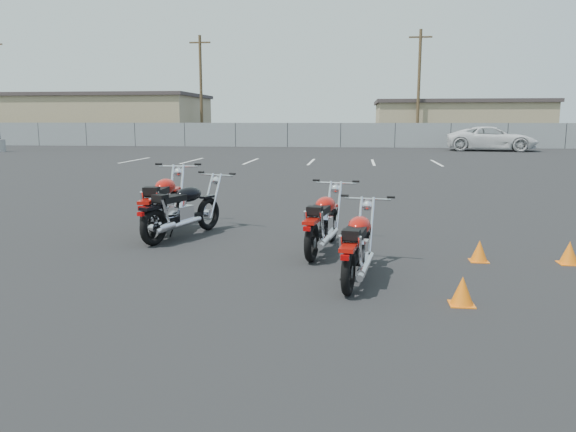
# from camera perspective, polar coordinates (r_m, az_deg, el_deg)

# --- Properties ---
(ground) EXTENTS (120.00, 120.00, 0.00)m
(ground) POSITION_cam_1_polar(r_m,az_deg,el_deg) (7.79, -2.00, -5.43)
(ground) COLOR black
(ground) RESTS_ON ground
(motorcycle_front_red) EXTENTS (0.94, 2.42, 1.18)m
(motorcycle_front_red) POSITION_cam_1_polar(r_m,az_deg,el_deg) (10.45, -12.57, 1.26)
(motorcycle_front_red) COLOR black
(motorcycle_front_red) RESTS_ON ground
(motorcycle_second_black) EXTENTS (1.23, 2.14, 1.07)m
(motorcycle_second_black) POSITION_cam_1_polar(r_m,az_deg,el_deg) (9.95, -10.66, 0.59)
(motorcycle_second_black) COLOR black
(motorcycle_second_black) RESTS_ON ground
(motorcycle_third_red) EXTENTS (0.81, 2.09, 1.03)m
(motorcycle_third_red) POSITION_cam_1_polar(r_m,az_deg,el_deg) (8.76, 3.59, -0.61)
(motorcycle_third_red) COLOR black
(motorcycle_third_red) RESTS_ON ground
(motorcycle_rear_red) EXTENTS (0.77, 2.00, 0.98)m
(motorcycle_rear_red) POSITION_cam_1_polar(r_m,az_deg,el_deg) (7.24, 7.10, -3.05)
(motorcycle_rear_red) COLOR black
(motorcycle_rear_red) RESTS_ON ground
(training_cone_near) EXTENTS (0.26, 0.26, 0.31)m
(training_cone_near) POSITION_cam_1_polar(r_m,az_deg,el_deg) (8.65, 18.86, -3.37)
(training_cone_near) COLOR orange
(training_cone_near) RESTS_ON ground
(training_cone_far) EXTENTS (0.28, 0.28, 0.33)m
(training_cone_far) POSITION_cam_1_polar(r_m,az_deg,el_deg) (8.99, 26.67, -3.34)
(training_cone_far) COLOR orange
(training_cone_far) RESTS_ON ground
(training_cone_extra) EXTENTS (0.27, 0.27, 0.33)m
(training_cone_extra) POSITION_cam_1_polar(r_m,az_deg,el_deg) (6.59, 17.29, -7.26)
(training_cone_extra) COLOR orange
(training_cone_extra) RESTS_ON ground
(chainlink_fence) EXTENTS (80.06, 0.06, 1.80)m
(chainlink_fence) POSITION_cam_1_polar(r_m,az_deg,el_deg) (42.46, 5.37, 8.19)
(chainlink_fence) COLOR slate
(chainlink_fence) RESTS_ON ground
(tan_building_west) EXTENTS (18.40, 10.40, 4.30)m
(tan_building_west) POSITION_cam_1_polar(r_m,az_deg,el_deg) (54.59, -18.48, 9.40)
(tan_building_west) COLOR #998863
(tan_building_west) RESTS_ON ground
(tan_building_east) EXTENTS (14.40, 9.40, 3.70)m
(tan_building_east) POSITION_cam_1_polar(r_m,az_deg,el_deg) (52.18, 16.86, 9.16)
(tan_building_east) COLOR #998863
(tan_building_east) RESTS_ON ground
(utility_pole_b) EXTENTS (1.80, 0.24, 9.00)m
(utility_pole_b) POSITION_cam_1_polar(r_m,az_deg,el_deg) (49.29, -8.83, 12.73)
(utility_pole_b) COLOR #44331F
(utility_pole_b) RESTS_ON ground
(utility_pole_c) EXTENTS (1.80, 0.24, 9.00)m
(utility_pole_c) POSITION_cam_1_polar(r_m,az_deg,el_deg) (46.75, 13.14, 12.76)
(utility_pole_c) COLOR #44331F
(utility_pole_c) RESTS_ON ground
(parking_line_stripes) EXTENTS (15.12, 4.00, 0.01)m
(parking_line_stripes) POSITION_cam_1_polar(r_m,az_deg,el_deg) (27.75, -0.73, 5.55)
(parking_line_stripes) COLOR silver
(parking_line_stripes) RESTS_ON ground
(white_van) EXTENTS (3.52, 6.94, 2.53)m
(white_van) POSITION_cam_1_polar(r_m,az_deg,el_deg) (39.77, 20.02, 8.06)
(white_van) COLOR silver
(white_van) RESTS_ON ground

